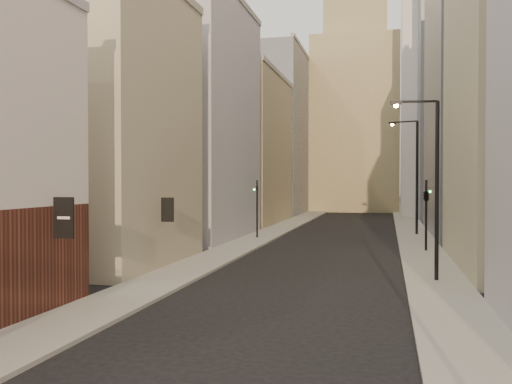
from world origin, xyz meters
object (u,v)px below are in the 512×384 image
streetlamp_mid (432,179)px  white_tower (431,82)px  streetlamp_far (414,170)px  traffic_light_left (257,196)px  clock_tower (356,105)px  traffic_light_right (426,197)px

streetlamp_mid → white_tower: bearing=79.6°
streetlamp_far → traffic_light_left: streetlamp_far is taller
clock_tower → traffic_light_left: 51.82m
traffic_light_left → traffic_light_right: (13.36, -6.21, 0.20)m
streetlamp_far → traffic_light_left: bearing=-136.1°
traffic_light_right → white_tower: bearing=-118.4°
white_tower → traffic_light_left: size_ratio=8.30×
traffic_light_left → clock_tower: bearing=-87.4°
clock_tower → white_tower: bearing=-51.8°
traffic_light_left → traffic_light_right: same height
streetlamp_mid → traffic_light_right: streetlamp_mid is taller
streetlamp_mid → traffic_light_right: 12.16m
streetlamp_far → traffic_light_left: size_ratio=2.07×
clock_tower → white_tower: clock_tower is taller
traffic_light_left → traffic_light_right: size_ratio=1.00×
white_tower → traffic_light_left: bearing=-115.0°
white_tower → streetlamp_far: bearing=-96.8°
streetlamp_mid → streetlamp_far: streetlamp_far is taller
white_tower → traffic_light_right: white_tower is taller
streetlamp_mid → streetlamp_far: size_ratio=0.85×
white_tower → streetlamp_far: (-3.51, -29.38, -12.68)m
clock_tower → traffic_light_left: bearing=-96.4°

